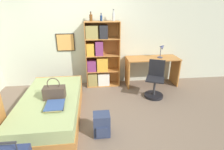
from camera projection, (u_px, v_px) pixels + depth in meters
ground_plane at (85, 115)px, 3.45m from camera, size 14.00×14.00×0.00m
wall_back at (84, 36)px, 4.44m from camera, size 10.00×0.09×2.60m
bed at (52, 107)px, 3.33m from camera, size 1.06×2.02×0.45m
handbag at (54, 92)px, 3.14m from camera, size 0.38×0.20×0.40m
book_stack_on_bed at (54, 106)px, 2.88m from camera, size 0.31×0.36×0.06m
bookcase at (99, 57)px, 4.47m from camera, size 0.86×0.32×1.67m
bottle_green at (91, 18)px, 4.12m from camera, size 0.07×0.07×0.22m
bottle_brown at (101, 18)px, 4.15m from camera, size 0.06×0.06×0.19m
bottle_clear at (113, 17)px, 4.16m from camera, size 0.06×0.06×0.27m
desk at (152, 66)px, 4.61m from camera, size 1.35×0.55×0.75m
desk_lamp at (162, 49)px, 4.45m from camera, size 0.18×0.13×0.37m
desk_chair at (155, 85)px, 4.09m from camera, size 0.53×0.53×0.86m
backpack at (102, 125)px, 2.87m from camera, size 0.27×0.26×0.40m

